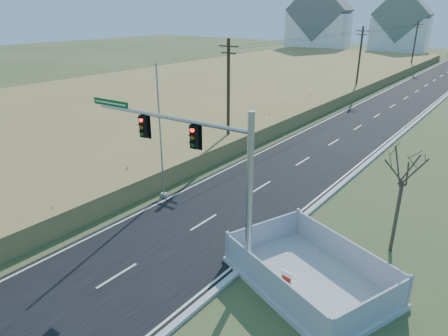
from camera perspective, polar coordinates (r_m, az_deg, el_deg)
ground at (r=19.98m, az=-10.46°, el=-12.27°), size 260.00×260.00×0.00m
road at (r=63.08m, az=25.41°, el=9.59°), size 8.00×180.00×0.06m
curb at (r=62.37m, az=29.12°, el=8.89°), size 0.30×180.00×0.18m
reed_marsh at (r=63.51m, az=1.41°, el=12.28°), size 38.00×110.00×1.30m
utility_pole_near at (r=32.77m, az=0.62°, el=10.51°), size 1.80×0.26×9.00m
utility_pole_mid at (r=59.35m, az=18.76°, el=14.46°), size 1.80×0.26×9.00m
utility_pole_far at (r=88.15m, az=25.55°, el=15.57°), size 1.80×0.26×9.00m
condo_nw at (r=121.89m, az=13.42°, el=19.59°), size 17.69×13.38×19.05m
condo_nnw at (r=122.77m, az=23.97°, el=18.05°), size 14.93×11.17×17.03m
traffic_signal_mast at (r=17.19m, az=-1.75°, el=-0.50°), size 9.35×0.97×7.45m
fence_enclosure at (r=18.17m, az=12.06°, el=-15.13°), size 7.89×6.65×1.54m
open_sign at (r=17.85m, az=8.91°, el=-15.33°), size 0.56×0.15×0.69m
flagpole at (r=24.57m, az=-8.99°, el=3.04°), size 0.37×0.37×8.25m
bare_tree at (r=19.74m, az=24.50°, el=0.31°), size 2.11×2.11×5.58m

